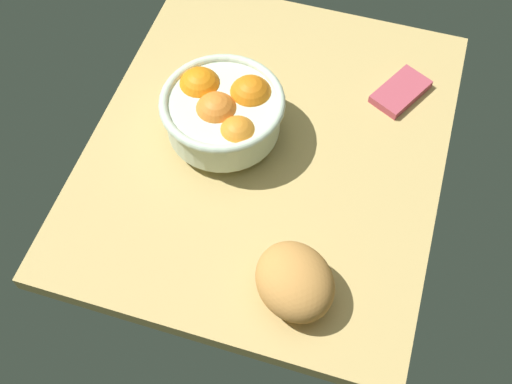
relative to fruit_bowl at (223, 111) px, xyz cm
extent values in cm
cube|color=tan|center=(-0.01, 7.92, -7.87)|extent=(72.61, 60.86, 3.00)
cylinder|color=silver|center=(0.28, -0.11, -5.26)|extent=(8.95, 8.95, 2.23)
cylinder|color=silver|center=(0.28, -0.11, -0.84)|extent=(19.55, 19.55, 6.59)
torus|color=silver|center=(0.28, -0.11, 2.46)|extent=(21.15, 21.15, 1.60)
sphere|color=orange|center=(1.43, -0.66, 0.81)|extent=(7.54, 7.54, 7.54)
sphere|color=orange|center=(-3.61, 3.73, 0.84)|extent=(7.73, 7.73, 7.73)
sphere|color=orange|center=(4.64, 4.09, 0.66)|extent=(6.69, 6.69, 6.69)
sphere|color=orange|center=(-2.89, -5.08, 0.83)|extent=(7.66, 7.66, 7.66)
ellipsoid|color=#CB8942|center=(25.60, 19.56, -2.28)|extent=(17.27, 17.26, 8.18)
cube|color=#B34555|center=(-18.21, 28.04, -5.59)|extent=(12.69, 10.64, 1.57)
camera|label=1|loc=(64.97, 25.58, 85.25)|focal=45.42mm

